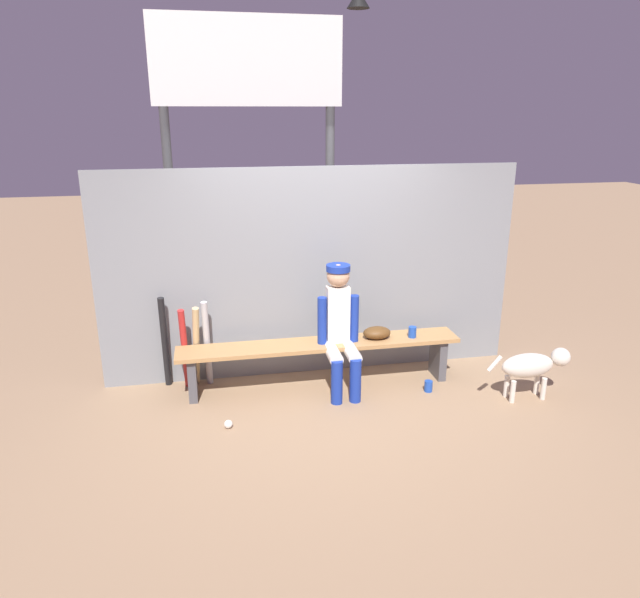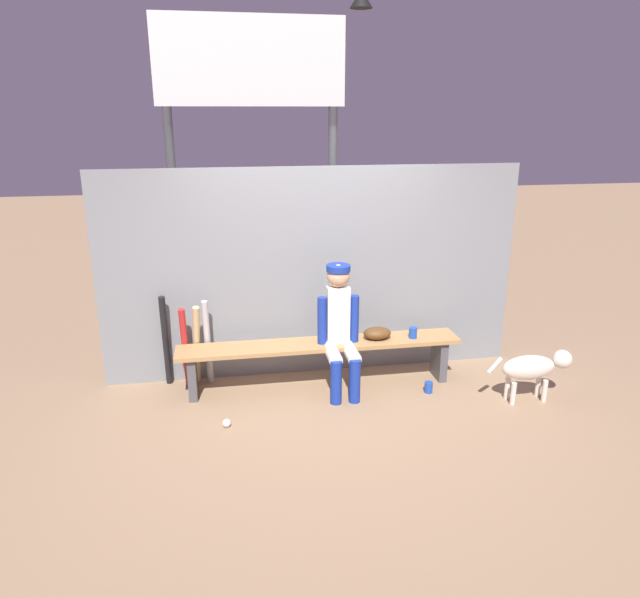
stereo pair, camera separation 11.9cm
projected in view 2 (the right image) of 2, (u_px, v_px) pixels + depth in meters
name	position (u px, v px, depth m)	size (l,w,h in m)	color
ground_plane	(320.00, 386.00, 5.89)	(30.00, 30.00, 0.00)	#937556
chainlink_fence	(313.00, 274.00, 5.93)	(4.25, 0.03, 2.14)	gray
dugout_bench	(320.00, 352.00, 5.78)	(2.79, 0.36, 0.47)	#AD7F4C
player_seated	(340.00, 325.00, 5.61)	(0.41, 0.55, 1.25)	silver
baseball_glove	(377.00, 333.00, 5.82)	(0.28, 0.20, 0.12)	#593819
bat_aluminum_silver	(208.00, 343.00, 5.81)	(0.06, 0.06, 0.89)	#B7B7BC
bat_wood_natural	(197.00, 345.00, 5.79)	(0.06, 0.06, 0.88)	tan
bat_aluminum_red	(185.00, 348.00, 5.75)	(0.06, 0.06, 0.84)	#B22323
bat_aluminum_black	(166.00, 341.00, 5.78)	(0.06, 0.06, 0.94)	black
baseball	(227.00, 423.00, 5.12)	(0.07, 0.07, 0.07)	white
cup_on_ground	(429.00, 387.00, 5.74)	(0.08, 0.08, 0.11)	#1E47AD
cup_on_bench	(413.00, 333.00, 5.85)	(0.08, 0.08, 0.11)	#1E47AD
scoreboard	(257.00, 104.00, 6.25)	(2.29, 0.27, 3.83)	#3F3F42
dog	(534.00, 367.00, 5.52)	(0.84, 0.20, 0.49)	beige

